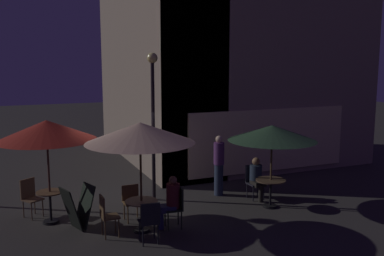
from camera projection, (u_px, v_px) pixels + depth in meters
name	position (u px, v px, depth m)	size (l,w,h in m)	color
ground_plane	(121.00, 207.00, 11.71)	(60.00, 60.00, 0.00)	#34312E
cafe_building	(205.00, 36.00, 16.22)	(8.53, 8.76, 9.65)	gray
street_lamp_near_corner	(153.00, 104.00, 11.95)	(0.29, 0.29, 4.12)	black
menu_sandwich_board	(78.00, 207.00, 10.16)	(0.82, 0.74, 1.01)	black
cafe_table_0	(141.00, 209.00, 10.01)	(0.75, 0.75, 0.73)	black
cafe_table_1	(271.00, 186.00, 11.65)	(0.80, 0.80, 0.76)	black
cafe_table_2	(50.00, 202.00, 10.53)	(0.64, 0.64, 0.78)	black
patio_umbrella_0	(140.00, 133.00, 9.74)	(2.48, 2.48, 2.54)	black
patio_umbrella_1	(272.00, 133.00, 11.43)	(2.34, 2.34, 2.23)	black
patio_umbrella_2	(47.00, 131.00, 10.26)	(2.33, 2.33, 2.52)	black
cafe_chair_0	(131.00, 199.00, 10.75)	(0.43, 0.43, 0.86)	brown
cafe_chair_1	(106.00, 213.00, 9.67)	(0.39, 0.39, 0.95)	#513A22
cafe_chair_2	(150.00, 219.00, 9.28)	(0.44, 0.44, 0.94)	black
cafe_chair_3	(177.00, 204.00, 10.24)	(0.45, 0.45, 0.97)	black
cafe_chair_4	(254.00, 179.00, 12.45)	(0.43, 0.43, 0.95)	black
cafe_chair_5	(30.00, 195.00, 10.96)	(0.57, 0.57, 0.97)	brown
patron_seated_0	(171.00, 199.00, 10.17)	(0.53, 0.36, 1.25)	#2A2A52
patron_seated_1	(257.00, 176.00, 12.29)	(0.34, 0.54, 1.20)	black
patron_standing_2	(219.00, 165.00, 12.66)	(0.31, 0.31, 1.77)	#29324A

